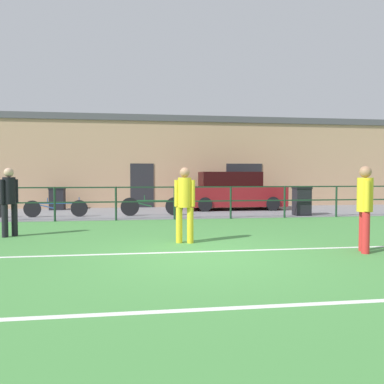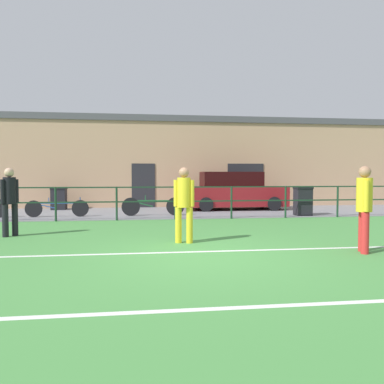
{
  "view_description": "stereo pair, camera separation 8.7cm",
  "coord_description": "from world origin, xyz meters",
  "px_view_note": "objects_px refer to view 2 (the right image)",
  "views": [
    {
      "loc": [
        -1.2,
        -6.94,
        1.52
      ],
      "look_at": [
        0.24,
        3.32,
        1.07
      ],
      "focal_mm": 35.1,
      "sensor_mm": 36.0,
      "label": 1
    },
    {
      "loc": [
        -1.11,
        -6.95,
        1.52
      ],
      "look_at": [
        0.24,
        3.32,
        1.07
      ],
      "focal_mm": 35.1,
      "sensor_mm": 36.0,
      "label": 2
    }
  ],
  "objects_px": {
    "player_striker": "(364,204)",
    "trash_bin_0": "(59,198)",
    "parked_car_red": "(234,192)",
    "player_goalkeeper": "(10,198)",
    "player_winger": "(184,200)",
    "bicycle_parked_1": "(57,208)",
    "trash_bin_1": "(303,201)",
    "bicycle_parked_2": "(153,206)"
  },
  "relations": [
    {
      "from": "bicycle_parked_1",
      "to": "trash_bin_0",
      "type": "bearing_deg",
      "value": 100.8
    },
    {
      "from": "bicycle_parked_1",
      "to": "trash_bin_0",
      "type": "relative_size",
      "value": 2.28
    },
    {
      "from": "player_winger",
      "to": "bicycle_parked_1",
      "type": "height_order",
      "value": "player_winger"
    },
    {
      "from": "trash_bin_0",
      "to": "trash_bin_1",
      "type": "distance_m",
      "value": 10.39
    },
    {
      "from": "bicycle_parked_1",
      "to": "trash_bin_1",
      "type": "bearing_deg",
      "value": -3.98
    },
    {
      "from": "player_winger",
      "to": "trash_bin_1",
      "type": "height_order",
      "value": "player_winger"
    },
    {
      "from": "player_striker",
      "to": "bicycle_parked_2",
      "type": "distance_m",
      "value": 8.31
    },
    {
      "from": "player_goalkeeper",
      "to": "parked_car_red",
      "type": "height_order",
      "value": "player_goalkeeper"
    },
    {
      "from": "player_striker",
      "to": "parked_car_red",
      "type": "distance_m",
      "value": 9.45
    },
    {
      "from": "trash_bin_1",
      "to": "parked_car_red",
      "type": "bearing_deg",
      "value": 125.28
    },
    {
      "from": "parked_car_red",
      "to": "player_goalkeeper",
      "type": "bearing_deg",
      "value": -138.85
    },
    {
      "from": "player_winger",
      "to": "bicycle_parked_1",
      "type": "bearing_deg",
      "value": 139.21
    },
    {
      "from": "player_striker",
      "to": "trash_bin_0",
      "type": "bearing_deg",
      "value": 58.57
    },
    {
      "from": "player_goalkeeper",
      "to": "parked_car_red",
      "type": "distance_m",
      "value": 9.77
    },
    {
      "from": "player_striker",
      "to": "parked_car_red",
      "type": "relative_size",
      "value": 0.39
    },
    {
      "from": "bicycle_parked_1",
      "to": "bicycle_parked_2",
      "type": "xyz_separation_m",
      "value": [
        3.49,
        0.0,
        0.04
      ]
    },
    {
      "from": "player_goalkeeper",
      "to": "trash_bin_0",
      "type": "bearing_deg",
      "value": 43.56
    },
    {
      "from": "player_striker",
      "to": "player_winger",
      "type": "height_order",
      "value": "player_striker"
    },
    {
      "from": "player_goalkeeper",
      "to": "trash_bin_1",
      "type": "distance_m",
      "value": 10.02
    },
    {
      "from": "parked_car_red",
      "to": "trash_bin_1",
      "type": "xyz_separation_m",
      "value": [
        1.97,
        -2.79,
        -0.24
      ]
    },
    {
      "from": "parked_car_red",
      "to": "bicycle_parked_2",
      "type": "height_order",
      "value": "parked_car_red"
    },
    {
      "from": "player_winger",
      "to": "trash_bin_0",
      "type": "bearing_deg",
      "value": 131.89
    },
    {
      "from": "parked_car_red",
      "to": "trash_bin_0",
      "type": "bearing_deg",
      "value": 173.42
    },
    {
      "from": "parked_car_red",
      "to": "trash_bin_0",
      "type": "xyz_separation_m",
      "value": [
        -7.74,
        0.89,
        -0.29
      ]
    },
    {
      "from": "player_striker",
      "to": "bicycle_parked_2",
      "type": "xyz_separation_m",
      "value": [
        -3.94,
        7.29,
        -0.6
      ]
    },
    {
      "from": "player_goalkeeper",
      "to": "bicycle_parked_1",
      "type": "bearing_deg",
      "value": 37.93
    },
    {
      "from": "bicycle_parked_1",
      "to": "trash_bin_1",
      "type": "xyz_separation_m",
      "value": [
        9.13,
        -0.64,
        0.23
      ]
    },
    {
      "from": "player_winger",
      "to": "parked_car_red",
      "type": "distance_m",
      "value": 8.52
    },
    {
      "from": "trash_bin_1",
      "to": "bicycle_parked_2",
      "type": "bearing_deg",
      "value": 173.57
    },
    {
      "from": "player_winger",
      "to": "trash_bin_1",
      "type": "xyz_separation_m",
      "value": [
        5.1,
        5.13,
        -0.4
      ]
    },
    {
      "from": "bicycle_parked_1",
      "to": "bicycle_parked_2",
      "type": "height_order",
      "value": "bicycle_parked_2"
    },
    {
      "from": "player_winger",
      "to": "bicycle_parked_1",
      "type": "xyz_separation_m",
      "value": [
        -4.03,
        5.77,
        -0.63
      ]
    },
    {
      "from": "player_striker",
      "to": "bicycle_parked_1",
      "type": "distance_m",
      "value": 10.43
    },
    {
      "from": "parked_car_red",
      "to": "bicycle_parked_1",
      "type": "relative_size",
      "value": 1.94
    },
    {
      "from": "player_goalkeeper",
      "to": "parked_car_red",
      "type": "xyz_separation_m",
      "value": [
        7.36,
        6.43,
        -0.17
      ]
    },
    {
      "from": "player_winger",
      "to": "bicycle_parked_2",
      "type": "xyz_separation_m",
      "value": [
        -0.54,
        5.77,
        -0.59
      ]
    },
    {
      "from": "player_winger",
      "to": "parked_car_red",
      "type": "bearing_deg",
      "value": 82.72
    },
    {
      "from": "player_goalkeeper",
      "to": "bicycle_parked_2",
      "type": "xyz_separation_m",
      "value": [
        3.69,
        4.27,
        -0.6
      ]
    },
    {
      "from": "player_striker",
      "to": "trash_bin_1",
      "type": "relative_size",
      "value": 1.57
    },
    {
      "from": "parked_car_red",
      "to": "trash_bin_1",
      "type": "relative_size",
      "value": 4.0
    },
    {
      "from": "player_striker",
      "to": "player_winger",
      "type": "relative_size",
      "value": 1.0
    },
    {
      "from": "player_winger",
      "to": "parked_car_red",
      "type": "xyz_separation_m",
      "value": [
        3.13,
        7.92,
        -0.16
      ]
    }
  ]
}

